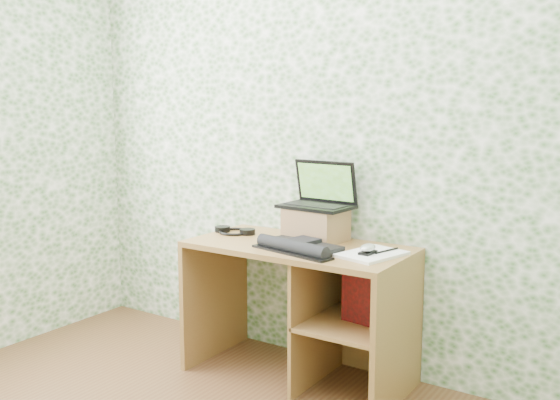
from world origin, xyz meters
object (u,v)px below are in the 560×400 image
Objects in this scene: notepad at (372,254)px; keyboard at (298,246)px; riser at (316,224)px; laptop at (320,196)px; desk at (313,294)px.

keyboard is at bearing -149.04° from notepad.
riser is 0.28m from keyboard.
laptop is 0.51m from notepad.
laptop reaches higher than desk.
desk is 3.66× the size of notepad.
laptop is 0.80× the size of keyboard.
desk is 2.40× the size of keyboard.
riser reaches higher than desk.
notepad is (0.36, -0.04, 0.28)m from desk.
desk is 0.45m from notepad.
riser is 0.76× the size of laptop.
riser reaches higher than notepad.
desk is 0.54m from laptop.
riser is 0.45m from notepad.
keyboard is (0.05, -0.27, -0.07)m from riser.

